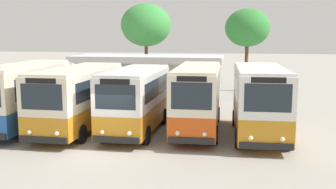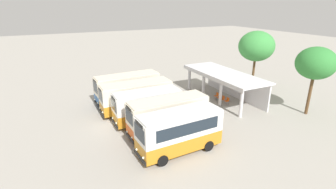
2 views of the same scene
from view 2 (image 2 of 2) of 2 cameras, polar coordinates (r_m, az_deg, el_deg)
The scene contains 13 objects.
ground_plane at distance 25.50m, azimuth -12.56°, elevation -7.16°, with size 180.00×180.00×0.00m, color #A39E93.
city_bus_nearest_orange at distance 30.77m, azimuth -9.15°, elevation 1.69°, with size 2.58×7.86×3.49m.
city_bus_second_in_row at distance 28.00m, azimuth -7.17°, elevation -0.21°, with size 2.50×7.92×3.35m.
city_bus_middle_cream at distance 25.29m, azimuth -4.70°, elevation -2.41°, with size 2.37×6.88×3.31m.
city_bus_fourth_amber at distance 22.94m, azimuth 0.03°, elevation -4.57°, with size 2.41×7.59×3.45m.
city_bus_fifth_blue at distance 20.23m, azimuth 2.60°, elevation -8.06°, with size 2.64×7.04×3.49m.
terminal_canopy at distance 32.25m, azimuth 13.14°, elevation 3.41°, with size 11.81×4.51×3.40m.
waiting_chair_end_by_column at distance 32.31m, azimuth 10.95°, elevation -0.16°, with size 0.44×0.44×0.86m.
waiting_chair_second_from_end at distance 31.77m, azimuth 11.56°, elevation -0.55°, with size 0.44×0.44×0.86m.
waiting_chair_middle_seat at distance 31.27m, azimuth 12.27°, elevation -0.94°, with size 0.44×0.44×0.86m.
waiting_chair_fourth_seat at distance 30.87m, azimuth 13.21°, elevation -1.29°, with size 0.44×0.44×0.86m.
roadside_tree_behind_canopy at distance 36.83m, azimuth 19.36°, elevation 10.26°, with size 4.80×4.80×7.99m.
roadside_tree_east_of_canopy at distance 30.06m, azimuth 30.43°, elevation 6.08°, with size 3.95×3.95×7.33m.
Camera 2 is at (22.28, -4.96, 11.38)m, focal length 26.96 mm.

